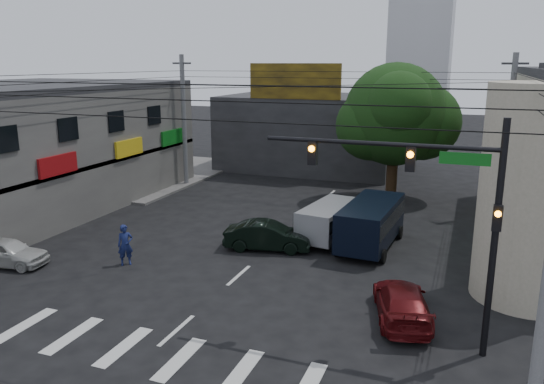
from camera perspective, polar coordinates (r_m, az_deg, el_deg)
The scene contains 15 objects.
ground at distance 20.80m, azimuth -5.91°, elevation -10.91°, with size 160.00×160.00×0.00m, color black.
sidewalk_far_left at distance 44.68m, azimuth -16.27°, elevation 2.14°, with size 16.00×16.00×0.15m, color #514F4C.
corner_column at distance 21.46m, azimuth 26.58°, elevation -0.26°, with size 4.00×4.00×8.00m, color #9C947C.
building_far at distance 45.00m, azimuth 4.38°, elevation 6.51°, with size 14.00×10.00×6.00m, color #232326.
billboard at distance 39.99m, azimuth 2.45°, elevation 11.82°, with size 7.00×0.30×2.60m, color olive.
street_tree at distance 34.28m, azimuth 13.09°, elevation 8.09°, with size 6.40×6.40×8.70m.
traffic_gantry at distance 16.29m, azimuth 17.33°, elevation -0.47°, with size 7.10×0.35×7.20m.
utility_pole_far_left at distance 38.21m, azimuth -9.44°, elevation 7.49°, with size 0.32×0.32×9.20m, color #59595B.
utility_pole_far_right at distance 33.12m, azimuth 24.00°, elevation 5.55°, with size 0.32×0.32×9.20m, color #59595B.
dark_sedan at distance 25.15m, azimuth -0.45°, elevation -4.74°, with size 4.30×2.25×1.35m, color black.
white_compact at distance 25.98m, azimuth -26.63°, elevation -5.79°, with size 3.76×1.93×1.22m, color #B7B7B3.
maroon_sedan at distance 19.20m, azimuth 13.79°, elevation -11.44°, with size 2.74×4.52×1.23m, color #500B0D.
silver_minivan at distance 26.46m, azimuth 6.15°, elevation -3.32°, with size 2.38×4.48×1.84m, color gray, non-canonical shape.
navy_van at distance 25.79m, azimuth 10.58°, elevation -3.54°, with size 2.41×5.59×2.19m, color black, non-canonical shape.
traffic_officer at distance 24.11m, azimuth -15.50°, elevation -5.51°, with size 0.78×0.77×1.82m, color #151D4C.
Camera 1 is at (8.66, -16.81, 8.67)m, focal length 35.00 mm.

